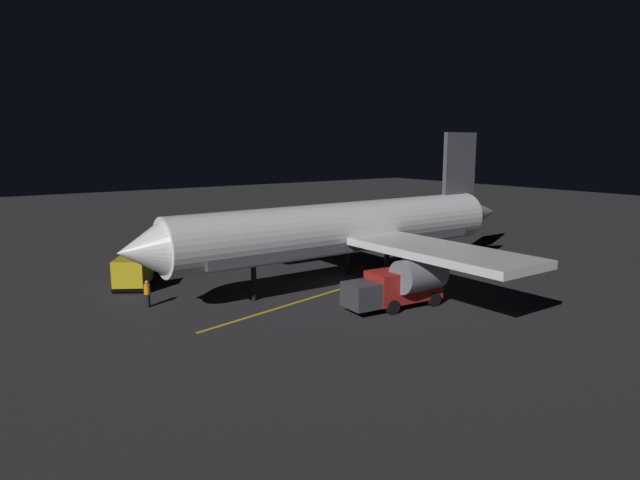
# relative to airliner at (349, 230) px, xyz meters

# --- Properties ---
(ground_plane) EXTENTS (180.00, 180.00, 0.20)m
(ground_plane) POSITION_rel_airliner_xyz_m (0.00, 0.57, -4.06)
(ground_plane) COLOR #28282A
(apron_guide_stripe) EXTENTS (4.36, 18.11, 0.01)m
(apron_guide_stripe) POSITION_rel_airliner_xyz_m (-1.72, 4.57, -3.96)
(apron_guide_stripe) COLOR gold
(apron_guide_stripe) RESTS_ON ground_plane
(airliner) EXTENTS (29.14, 33.22, 11.09)m
(airliner) POSITION_rel_airliner_xyz_m (0.00, 0.00, 0.00)
(airliner) COLOR white
(airliner) RESTS_ON ground_plane
(baggage_truck) EXTENTS (5.94, 4.79, 2.30)m
(baggage_truck) POSITION_rel_airliner_xyz_m (8.31, 12.93, -2.77)
(baggage_truck) COLOR gold
(baggage_truck) RESTS_ON ground_plane
(catering_truck) EXTENTS (2.64, 6.72, 2.39)m
(catering_truck) POSITION_rel_airliner_xyz_m (-6.62, 1.43, -2.71)
(catering_truck) COLOR maroon
(catering_truck) RESTS_ON ground_plane
(ground_crew_worker) EXTENTS (0.40, 0.40, 1.74)m
(ground_crew_worker) POSITION_rel_airliner_xyz_m (2.58, 14.11, -3.08)
(ground_crew_worker) COLOR black
(ground_crew_worker) RESTS_ON ground_plane
(traffic_cone_near_left) EXTENTS (0.50, 0.50, 0.55)m
(traffic_cone_near_left) POSITION_rel_airliner_xyz_m (-5.66, 3.22, -3.71)
(traffic_cone_near_left) COLOR #EA590F
(traffic_cone_near_left) RESTS_ON ground_plane
(traffic_cone_near_right) EXTENTS (0.50, 0.50, 0.55)m
(traffic_cone_near_right) POSITION_rel_airliner_xyz_m (-4.41, 3.12, -3.71)
(traffic_cone_near_right) COLOR #EA590F
(traffic_cone_near_right) RESTS_ON ground_plane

